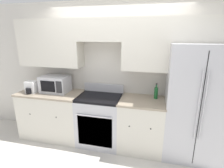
% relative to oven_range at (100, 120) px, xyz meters
% --- Properties ---
extents(ground_plane, '(12.00, 12.00, 0.00)m').
position_rel_oven_range_xyz_m(ground_plane, '(0.23, -0.31, -0.47)').
color(ground_plane, beige).
extents(wall_back, '(8.00, 0.39, 2.60)m').
position_rel_oven_range_xyz_m(wall_back, '(0.25, 0.27, 1.07)').
color(wall_back, beige).
rests_on(wall_back, ground_plane).
extents(lower_cabinets_left, '(1.23, 0.64, 0.94)m').
position_rel_oven_range_xyz_m(lower_cabinets_left, '(-0.99, 0.00, -0.00)').
color(lower_cabinets_left, beige).
rests_on(lower_cabinets_left, ground_plane).
extents(lower_cabinets_right, '(0.78, 0.64, 0.94)m').
position_rel_oven_range_xyz_m(lower_cabinets_right, '(0.77, 0.00, -0.00)').
color(lower_cabinets_right, beige).
rests_on(lower_cabinets_right, ground_plane).
extents(oven_range, '(0.78, 0.65, 1.10)m').
position_rel_oven_range_xyz_m(oven_range, '(0.00, 0.00, 0.00)').
color(oven_range, '#B7B7BC').
rests_on(oven_range, ground_plane).
extents(refrigerator, '(0.92, 0.81, 1.90)m').
position_rel_oven_range_xyz_m(refrigerator, '(1.61, 0.08, 0.47)').
color(refrigerator, '#B7B7BC').
rests_on(refrigerator, ground_plane).
extents(microwave, '(0.52, 0.37, 0.31)m').
position_rel_oven_range_xyz_m(microwave, '(-0.91, 0.06, 0.62)').
color(microwave, '#B7B7BC').
rests_on(microwave, lower_cabinets_left).
extents(bottle, '(0.06, 0.06, 0.27)m').
position_rel_oven_range_xyz_m(bottle, '(0.99, 0.13, 0.57)').
color(bottle, '#195928').
rests_on(bottle, lower_cabinets_right).
extents(paper_towel_holder, '(0.20, 0.21, 0.22)m').
position_rel_oven_range_xyz_m(paper_towel_holder, '(-1.33, -0.11, 0.57)').
color(paper_towel_holder, white).
rests_on(paper_towel_holder, lower_cabinets_left).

